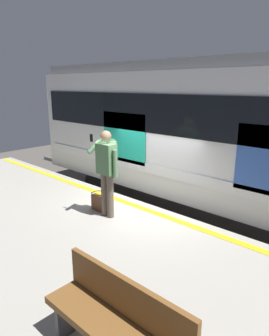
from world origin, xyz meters
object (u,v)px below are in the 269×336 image
bench (116,321)px  train_carriage (220,129)px  passenger (107,167)px  handbag (98,202)px

bench → train_carriage: bearing=-71.8°
passenger → handbag: bearing=-9.1°
passenger → bench: passenger is taller
train_carriage → passenger: size_ratio=5.89×
train_carriage → passenger: bearing=73.2°
handbag → bench: bearing=141.9°
handbag → bench: 3.87m
train_carriage → passenger: (0.91, 3.01, -0.55)m
passenger → bench: (-2.66, 2.32, -0.59)m
train_carriage → handbag: (1.28, 2.95, -1.44)m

